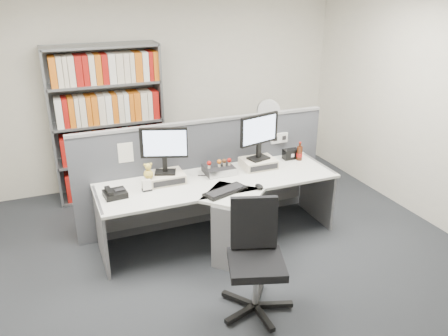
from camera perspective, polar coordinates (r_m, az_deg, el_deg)
name	(u,v)px	position (r m, az deg, el deg)	size (l,w,h in m)	color
ground	(249,277)	(4.65, 3.10, -13.42)	(5.50, 5.50, 0.00)	#2E3136
room_shell	(253,100)	(3.89, 3.64, 8.52)	(5.04, 5.54, 2.72)	silver
partition	(205,171)	(5.35, -2.37, -0.42)	(3.00, 0.08, 1.27)	#4A4C54
desk	(226,210)	(4.88, 0.24, -5.28)	(2.60, 1.20, 0.72)	silver
monitor_riser_left	(166,177)	(4.92, -7.28, -1.17)	(0.38, 0.31, 0.10)	beige
monitor_riser_right	(258,163)	(5.27, 4.31, 0.62)	(0.38, 0.31, 0.10)	beige
monitor_left	(164,146)	(4.79, -7.49, 2.68)	(0.48, 0.22, 0.50)	black
monitor_right	(259,133)	(5.15, 4.41, 4.38)	(0.51, 0.22, 0.53)	black
desktop_pc	(219,170)	(5.10, -0.66, -0.20)	(0.32, 0.28, 0.08)	black
figurines	(220,162)	(5.05, -0.44, 0.74)	(0.29, 0.05, 0.09)	beige
keyboard	(225,191)	(4.65, 0.16, -2.89)	(0.50, 0.32, 0.03)	black
mouse	(259,187)	(4.74, 4.39, -2.32)	(0.08, 0.12, 0.05)	black
desk_phone	(115,193)	(4.68, -13.48, -3.11)	(0.23, 0.22, 0.09)	black
desk_calendar	(147,186)	(4.74, -9.62, -2.24)	(0.10, 0.07, 0.12)	black
plush_toy	(148,172)	(4.76, -9.41, -0.51)	(0.10, 0.10, 0.17)	gold
speaker	(291,154)	(5.56, 8.30, 1.74)	(0.18, 0.10, 0.12)	black
cola_bottle	(300,153)	(5.53, 9.40, 1.82)	(0.07, 0.07, 0.23)	#3F190A
shelving_unit	(108,125)	(6.14, -14.27, 5.19)	(1.41, 0.40, 2.00)	slate
filing_cabinet	(266,160)	(6.54, 5.32, 1.05)	(0.45, 0.61, 0.70)	slate
desk_fan	(268,113)	(6.33, 5.54, 6.78)	(0.30, 0.20, 0.53)	white
office_chair	(255,254)	(4.02, 3.92, -10.68)	(0.66, 0.66, 0.99)	silver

